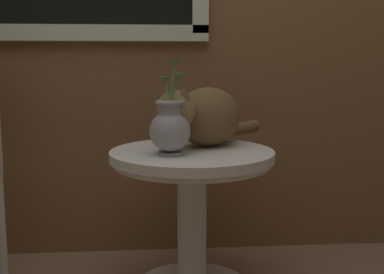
% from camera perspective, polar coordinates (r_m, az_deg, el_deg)
% --- Properties ---
extents(wicker_side_table, '(0.61, 0.61, 0.55)m').
position_cam_1_polar(wicker_side_table, '(1.86, 0.00, -6.48)').
color(wicker_side_table, silver).
rests_on(wicker_side_table, ground_plane).
extents(cat, '(0.45, 0.45, 0.24)m').
position_cam_1_polar(cat, '(1.89, 1.37, 2.44)').
color(cat, brown).
rests_on(cat, wicker_side_table).
extents(pewter_vase_with_ivy, '(0.14, 0.14, 0.33)m').
position_cam_1_polar(pewter_vase_with_ivy, '(1.72, -2.54, 1.16)').
color(pewter_vase_with_ivy, '#99999E').
rests_on(pewter_vase_with_ivy, wicker_side_table).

